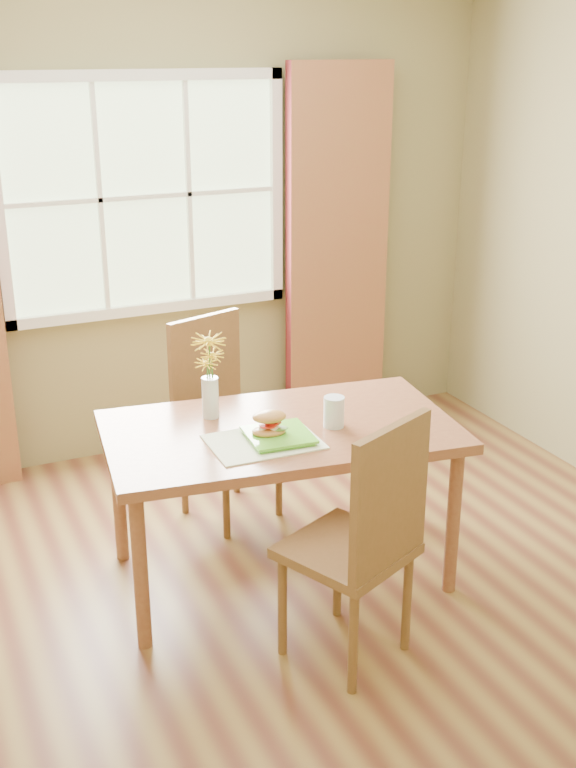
% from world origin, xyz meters
% --- Properties ---
extents(room, '(4.24, 3.84, 2.74)m').
position_xyz_m(room, '(0.00, 0.00, 1.35)').
color(room, brown).
rests_on(room, ground).
extents(window, '(1.62, 0.06, 1.32)m').
position_xyz_m(window, '(0.00, 1.87, 1.50)').
color(window, beige).
rests_on(window, room).
extents(curtain_right, '(0.65, 0.08, 2.20)m').
position_xyz_m(curtain_right, '(1.15, 1.78, 1.10)').
color(curtain_right, maroon).
rests_on(curtain_right, room).
extents(dining_table, '(1.60, 1.03, 0.73)m').
position_xyz_m(dining_table, '(0.10, 0.28, 0.66)').
color(dining_table, brown).
rests_on(dining_table, room).
extents(chair_near, '(0.57, 0.57, 1.04)m').
position_xyz_m(chair_near, '(0.14, -0.42, 0.57)').
color(chair_near, brown).
rests_on(chair_near, room).
extents(chair_far, '(0.54, 0.54, 1.02)m').
position_xyz_m(chair_far, '(0.08, 0.99, 0.56)').
color(chair_far, brown).
rests_on(chair_far, room).
extents(placemat, '(0.46, 0.34, 0.01)m').
position_xyz_m(placemat, '(-0.03, 0.16, 0.74)').
color(placemat, '#EAF0CC').
rests_on(placemat, dining_table).
extents(plate, '(0.28, 0.28, 0.01)m').
position_xyz_m(plate, '(0.04, 0.16, 0.75)').
color(plate, '#5AC030').
rests_on(plate, placemat).
extents(croissant_sandwich, '(0.16, 0.13, 0.11)m').
position_xyz_m(croissant_sandwich, '(0.01, 0.18, 0.81)').
color(croissant_sandwich, '#D08A46').
rests_on(croissant_sandwich, plate).
extents(water_glass, '(0.09, 0.09, 0.13)m').
position_xyz_m(water_glass, '(0.32, 0.19, 0.80)').
color(water_glass, silver).
rests_on(water_glass, dining_table).
extents(flower_vase, '(0.15, 0.15, 0.38)m').
position_xyz_m(flower_vase, '(-0.13, 0.51, 0.96)').
color(flower_vase, silver).
rests_on(flower_vase, dining_table).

